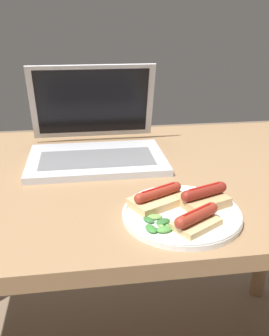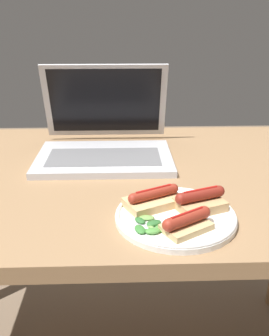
{
  "view_description": "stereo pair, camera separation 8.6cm",
  "coord_description": "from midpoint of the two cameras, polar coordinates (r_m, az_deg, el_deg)",
  "views": [
    {
      "loc": [
        -0.07,
        -0.91,
        1.14
      ],
      "look_at": [
        0.04,
        -0.12,
        0.81
      ],
      "focal_mm": 40.0,
      "sensor_mm": 36.0,
      "label": 1
    },
    {
      "loc": [
        0.01,
        -0.92,
        1.14
      ],
      "look_at": [
        0.04,
        -0.12,
        0.81
      ],
      "focal_mm": 40.0,
      "sensor_mm": 36.0,
      "label": 2
    }
  ],
  "objects": [
    {
      "name": "desk",
      "position": [
        1.03,
        -5.57,
        -5.18
      ],
      "size": [
        1.46,
        0.81,
        0.75
      ],
      "color": "#93704C",
      "rests_on": "ground_plane"
    },
    {
      "name": "laptop",
      "position": [
        1.09,
        -8.22,
        3.94
      ],
      "size": [
        0.38,
        0.33,
        0.25
      ],
      "color": "#B7B7BC",
      "rests_on": "desk"
    },
    {
      "name": "plate",
      "position": [
        0.77,
        4.03,
        -7.01
      ],
      "size": [
        0.24,
        0.24,
        0.02
      ],
      "color": "white",
      "rests_on": "desk"
    },
    {
      "name": "sausage_toast_left",
      "position": [
        0.71,
        6.01,
        -7.84
      ],
      "size": [
        0.11,
        0.1,
        0.04
      ],
      "rotation": [
        0.0,
        0.0,
        0.55
      ],
      "color": "tan",
      "rests_on": "plate"
    },
    {
      "name": "sausage_toast_middle",
      "position": [
        0.79,
        7.48,
        -4.53
      ],
      "size": [
        0.11,
        0.1,
        0.05
      ],
      "rotation": [
        0.0,
        0.0,
        0.37
      ],
      "color": "tan",
      "rests_on": "plate"
    },
    {
      "name": "sausage_toast_right",
      "position": [
        0.79,
        0.52,
        -4.67
      ],
      "size": [
        0.14,
        0.12,
        0.04
      ],
      "rotation": [
        0.0,
        0.0,
        3.61
      ],
      "color": "tan",
      "rests_on": "plate"
    },
    {
      "name": "salad_pile",
      "position": [
        0.72,
        0.28,
        -8.72
      ],
      "size": [
        0.07,
        0.07,
        0.01
      ],
      "color": "#387A33",
      "rests_on": "plate"
    }
  ]
}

